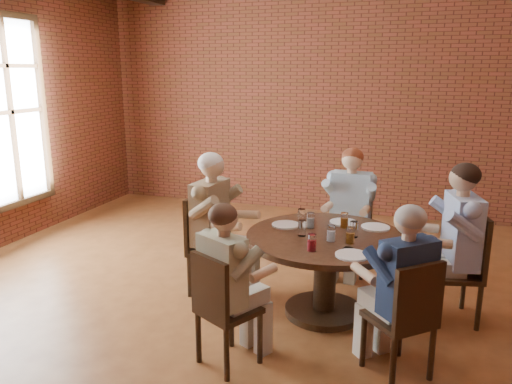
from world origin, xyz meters
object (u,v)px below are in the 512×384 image
(chair_b, at_px, (350,224))
(diner_c, at_px, (216,225))
(chair_a, at_px, (462,263))
(dining_table, at_px, (325,259))
(diner_a, at_px, (453,244))
(chair_d, at_px, (221,306))
(smartphone, at_px, (346,250))
(diner_d, at_px, (228,286))
(chair_e, at_px, (407,315))
(chair_c, at_px, (208,241))
(diner_b, at_px, (349,212))
(diner_e, at_px, (401,292))

(chair_b, height_order, diner_c, diner_c)
(chair_a, relative_size, chair_b, 1.03)
(dining_table, distance_m, diner_c, 1.11)
(diner_a, relative_size, chair_d, 1.57)
(chair_d, distance_m, smartphone, 1.11)
(diner_a, bearing_deg, diner_d, -65.51)
(chair_a, xyz_separation_m, chair_e, (-0.43, -1.07, -0.03))
(chair_b, distance_m, diner_c, 1.56)
(dining_table, bearing_deg, chair_c, 173.80)
(diner_a, relative_size, diner_b, 1.04)
(chair_d, relative_size, chair_e, 0.98)
(chair_d, relative_size, diner_e, 0.70)
(chair_e, bearing_deg, smartphone, -85.37)
(diner_c, height_order, diner_e, diner_c)
(dining_table, height_order, chair_a, chair_a)
(smartphone, bearing_deg, diner_a, 51.22)
(chair_e, bearing_deg, chair_d, -30.61)
(diner_b, distance_m, smartphone, 1.41)
(diner_a, height_order, diner_e, diner_a)
(diner_c, height_order, smartphone, diner_c)
(diner_e, height_order, smartphone, diner_e)
(chair_b, height_order, diner_e, diner_e)
(diner_b, xyz_separation_m, smartphone, (0.16, -1.40, 0.08))
(chair_c, relative_size, smartphone, 7.34)
(chair_a, relative_size, diner_c, 0.70)
(dining_table, bearing_deg, chair_d, -118.41)
(chair_a, height_order, chair_d, chair_a)
(diner_b, bearing_deg, diner_d, -103.01)
(smartphone, bearing_deg, chair_a, 49.44)
(chair_c, bearing_deg, diner_d, -143.81)
(chair_e, bearing_deg, diner_d, -33.18)
(dining_table, xyz_separation_m, diner_e, (0.66, -0.74, 0.11))
(diner_e, xyz_separation_m, smartphone, (-0.45, 0.41, 0.12))
(diner_a, xyz_separation_m, chair_e, (-0.33, -1.05, -0.21))
(dining_table, distance_m, diner_d, 1.13)
(diner_a, relative_size, chair_b, 1.48)
(diner_a, xyz_separation_m, diner_b, (-1.00, 0.82, -0.02))
(diner_d, relative_size, smartphone, 9.43)
(chair_d, height_order, chair_e, chair_e)
(chair_b, bearing_deg, diner_a, -39.50)
(diner_b, relative_size, diner_c, 0.97)
(dining_table, relative_size, chair_e, 1.55)
(chair_b, bearing_deg, diner_d, -102.50)
(diner_b, bearing_deg, chair_a, -33.25)
(diner_b, bearing_deg, smartphone, -80.43)
(chair_c, xyz_separation_m, chair_e, (1.90, -0.92, -0.03))
(dining_table, relative_size, diner_b, 1.04)
(diner_c, distance_m, smartphone, 1.38)
(diner_d, bearing_deg, chair_e, -142.77)
(chair_e, distance_m, diner_e, 0.16)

